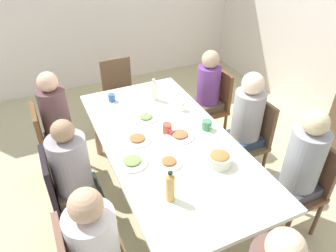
# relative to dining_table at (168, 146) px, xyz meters

# --- Properties ---
(ground_plane) EXTENTS (6.73, 6.73, 0.00)m
(ground_plane) POSITION_rel_dining_table_xyz_m (0.00, 0.00, -0.68)
(ground_plane) COLOR #C2B98D
(wall_left) EXTENTS (0.12, 4.96, 2.60)m
(wall_left) POSITION_rel_dining_table_xyz_m (-2.86, 0.00, 0.62)
(wall_left) COLOR white
(wall_left) RESTS_ON ground_plane
(dining_table) EXTENTS (2.19, 1.07, 0.75)m
(dining_table) POSITION_rel_dining_table_xyz_m (0.00, 0.00, 0.00)
(dining_table) COLOR white
(dining_table) RESTS_ON ground_plane
(chair_0) EXTENTS (0.40, 0.40, 0.90)m
(chair_0) POSITION_rel_dining_table_xyz_m (-1.48, 0.00, -0.17)
(chair_0) COLOR brown
(chair_0) RESTS_ON ground_plane
(chair_1) EXTENTS (0.40, 0.40, 0.90)m
(chair_1) POSITION_rel_dining_table_xyz_m (-0.73, 0.92, -0.17)
(chair_1) COLOR brown
(chair_1) RESTS_ON ground_plane
(person_1) EXTENTS (0.30, 0.30, 1.17)m
(person_1) POSITION_rel_dining_table_xyz_m (-0.73, 0.82, 0.01)
(person_1) COLOR brown
(person_1) RESTS_ON ground_plane
(chair_2) EXTENTS (0.40, 0.40, 0.90)m
(chair_2) POSITION_rel_dining_table_xyz_m (0.00, -0.92, -0.17)
(chair_2) COLOR black
(chair_2) RESTS_ON ground_plane
(person_2) EXTENTS (0.30, 0.30, 1.19)m
(person_2) POSITION_rel_dining_table_xyz_m (0.00, -0.83, 0.02)
(person_2) COLOR #544546
(person_2) RESTS_ON ground_plane
(chair_4) EXTENTS (0.40, 0.40, 0.90)m
(chair_4) POSITION_rel_dining_table_xyz_m (0.00, 0.92, -0.17)
(chair_4) COLOR brown
(chair_4) RESTS_ON ground_plane
(person_4) EXTENTS (0.30, 0.30, 1.23)m
(person_4) POSITION_rel_dining_table_xyz_m (-0.00, 0.83, 0.05)
(person_4) COLOR #2E2B52
(person_4) RESTS_ON ground_plane
(chair_5) EXTENTS (0.40, 0.40, 0.90)m
(chair_5) POSITION_rel_dining_table_xyz_m (0.73, 0.92, -0.17)
(chair_5) COLOR brown
(chair_5) RESTS_ON ground_plane
(person_5) EXTENTS (0.30, 0.30, 1.25)m
(person_5) POSITION_rel_dining_table_xyz_m (0.73, 0.83, 0.06)
(person_5) COLOR #3E3648
(person_5) RESTS_ON ground_plane
(chair_6) EXTENTS (0.40, 0.40, 0.90)m
(chair_6) POSITION_rel_dining_table_xyz_m (-0.73, -0.92, -0.17)
(chair_6) COLOR brown
(chair_6) RESTS_ON ground_plane
(person_6) EXTENTS (0.30, 0.30, 1.25)m
(person_6) POSITION_rel_dining_table_xyz_m (-0.73, -0.82, 0.04)
(person_6) COLOR #2A3A4B
(person_6) RESTS_ON ground_plane
(person_7) EXTENTS (0.31, 0.31, 1.17)m
(person_7) POSITION_rel_dining_table_xyz_m (0.73, -0.83, 0.03)
(person_7) COLOR #302951
(person_7) RESTS_ON ground_plane
(plate_0) EXTENTS (0.23, 0.23, 0.04)m
(plate_0) POSITION_rel_dining_table_xyz_m (-0.40, -0.05, 0.08)
(plate_0) COLOR white
(plate_0) RESTS_ON dining_table
(plate_1) EXTENTS (0.22, 0.22, 0.04)m
(plate_1) POSITION_rel_dining_table_xyz_m (0.28, -0.12, 0.08)
(plate_1) COLOR silver
(plate_1) RESTS_ON dining_table
(plate_2) EXTENTS (0.25, 0.25, 0.04)m
(plate_2) POSITION_rel_dining_table_xyz_m (-0.11, -0.24, 0.08)
(plate_2) COLOR silver
(plate_2) RESTS_ON dining_table
(plate_3) EXTENTS (0.26, 0.26, 0.04)m
(plate_3) POSITION_rel_dining_table_xyz_m (-0.01, 0.12, 0.08)
(plate_3) COLOR white
(plate_3) RESTS_ON dining_table
(plate_4) EXTENTS (0.26, 0.26, 0.04)m
(plate_4) POSITION_rel_dining_table_xyz_m (0.15, -0.38, 0.08)
(plate_4) COLOR silver
(plate_4) RESTS_ON dining_table
(bowl_0) EXTENTS (0.19, 0.19, 0.11)m
(bowl_0) POSITION_rel_dining_table_xyz_m (0.45, 0.24, 0.12)
(bowl_0) COLOR beige
(bowl_0) RESTS_ON dining_table
(cup_0) EXTENTS (0.11, 0.07, 0.08)m
(cup_0) POSITION_rel_dining_table_xyz_m (-0.85, -0.25, 0.11)
(cup_0) COLOR #3760A2
(cup_0) RESTS_ON dining_table
(cup_1) EXTENTS (0.12, 0.08, 0.09)m
(cup_1) POSITION_rel_dining_table_xyz_m (-0.10, 0.04, 0.11)
(cup_1) COLOR #C84938
(cup_1) RESTS_ON dining_table
(cup_2) EXTENTS (0.12, 0.08, 0.10)m
(cup_2) POSITION_rel_dining_table_xyz_m (-0.40, 0.32, 0.12)
(cup_2) COLOR white
(cup_2) RESTS_ON dining_table
(cup_3) EXTENTS (0.12, 0.09, 0.09)m
(cup_3) POSITION_rel_dining_table_xyz_m (-0.01, 0.39, 0.11)
(cup_3) COLOR #448458
(cup_3) RESTS_ON dining_table
(bottle_0) EXTENTS (0.06, 0.06, 0.24)m
(bottle_0) POSITION_rel_dining_table_xyz_m (-0.70, 0.16, 0.18)
(bottle_0) COLOR silver
(bottle_0) RESTS_ON dining_table
(bottle_1) EXTENTS (0.06, 0.06, 0.26)m
(bottle_1) POSITION_rel_dining_table_xyz_m (0.62, -0.27, 0.19)
(bottle_1) COLOR tan
(bottle_1) RESTS_ON dining_table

